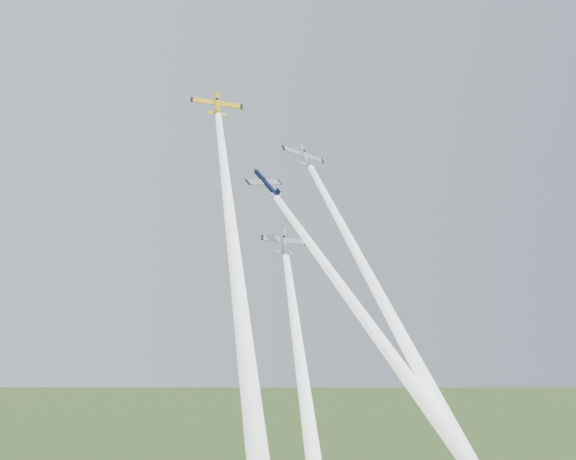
% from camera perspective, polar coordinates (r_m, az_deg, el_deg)
% --- Properties ---
extents(plane_yellow, '(9.93, 8.15, 7.53)m').
position_cam_1_polar(plane_yellow, '(113.04, -5.64, 9.89)').
color(plane_yellow, yellow).
extents(smoke_trail_yellow, '(14.82, 43.98, 50.69)m').
position_cam_1_polar(smoke_trail_yellow, '(84.27, -4.16, -2.77)').
color(smoke_trail_yellow, white).
extents(plane_navy, '(9.07, 7.23, 7.04)m').
position_cam_1_polar(plane_navy, '(107.68, -1.73, 3.71)').
color(plane_navy, '#0C1235').
extents(smoke_trail_navy, '(14.64, 36.85, 42.83)m').
position_cam_1_polar(smoke_trail_navy, '(92.25, 7.35, -8.69)').
color(smoke_trail_navy, white).
extents(plane_silver_right, '(9.16, 6.25, 8.14)m').
position_cam_1_polar(plane_silver_right, '(121.62, 1.29, 5.91)').
color(plane_silver_right, silver).
extents(smoke_trail_silver_right, '(2.92, 45.20, 50.71)m').
position_cam_1_polar(smoke_trail_silver_right, '(97.77, 8.05, -6.62)').
color(smoke_trail_silver_right, white).
extents(plane_silver_low, '(8.42, 6.97, 6.31)m').
position_cam_1_polar(plane_silver_low, '(105.15, -0.32, -0.90)').
color(plane_silver_low, '#A5ACB2').
extents(smoke_trail_silver_low, '(14.32, 34.65, 40.33)m').
position_cam_1_polar(smoke_trail_silver_low, '(85.75, 1.48, -13.89)').
color(smoke_trail_silver_low, white).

